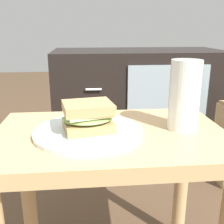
# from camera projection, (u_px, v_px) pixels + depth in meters

# --- Properties ---
(side_table) EXTENTS (0.56, 0.36, 0.46)m
(side_table) POSITION_uv_depth(u_px,v_px,m) (111.00, 166.00, 0.68)
(side_table) COLOR tan
(side_table) RESTS_ON ground
(tv_cabinet) EXTENTS (0.96, 0.46, 0.58)m
(tv_cabinet) POSITION_uv_depth(u_px,v_px,m) (137.00, 99.00, 1.63)
(tv_cabinet) COLOR black
(tv_cabinet) RESTS_ON ground
(plate) EXTENTS (0.26, 0.26, 0.01)m
(plate) POSITION_uv_depth(u_px,v_px,m) (88.00, 132.00, 0.64)
(plate) COLOR silver
(plate) RESTS_ON side_table
(sandwich_front) EXTENTS (0.14, 0.12, 0.07)m
(sandwich_front) POSITION_uv_depth(u_px,v_px,m) (88.00, 117.00, 0.63)
(sandwich_front) COLOR tan
(sandwich_front) RESTS_ON plate
(beer_glass) EXTENTS (0.07, 0.07, 0.17)m
(beer_glass) POSITION_uv_depth(u_px,v_px,m) (184.00, 96.00, 0.65)
(beer_glass) COLOR silver
(beer_glass) RESTS_ON side_table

